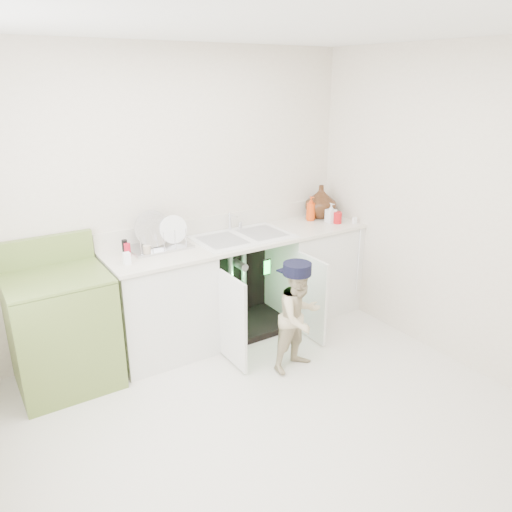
{
  "coord_description": "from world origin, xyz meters",
  "views": [
    {
      "loc": [
        -1.62,
        -2.4,
        2.24
      ],
      "look_at": [
        0.37,
        0.7,
        0.91
      ],
      "focal_mm": 35.0,
      "sensor_mm": 36.0,
      "label": 1
    }
  ],
  "objects": [
    {
      "name": "ground",
      "position": [
        0.0,
        0.0,
        0.0
      ],
      "size": [
        3.5,
        3.5,
        0.0
      ],
      "primitive_type": "plane",
      "color": "beige",
      "rests_on": "ground"
    },
    {
      "name": "room_shell",
      "position": [
        0.0,
        0.0,
        1.25
      ],
      "size": [
        6.0,
        5.5,
        1.26
      ],
      "color": "beige",
      "rests_on": "ground"
    },
    {
      "name": "counter_run",
      "position": [
        0.58,
        1.21,
        0.47
      ],
      "size": [
        2.44,
        1.02,
        1.22
      ],
      "color": "white",
      "rests_on": "ground"
    },
    {
      "name": "avocado_stove",
      "position": [
        -1.04,
        1.18,
        0.46
      ],
      "size": [
        0.71,
        0.65,
        1.11
      ],
      "color": "olive",
      "rests_on": "ground"
    },
    {
      "name": "repair_worker",
      "position": [
        0.58,
        0.39,
        0.46
      ],
      "size": [
        0.48,
        0.67,
        0.9
      ],
      "rotation": [
        0.0,
        0.0,
        0.15
      ],
      "color": "#C8BA90",
      "rests_on": "ground"
    }
  ]
}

